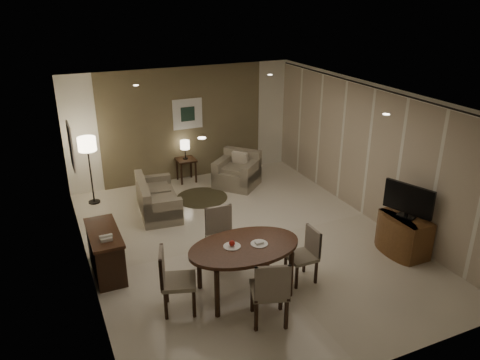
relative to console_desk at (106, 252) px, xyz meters
name	(u,v)px	position (x,y,z in m)	size (l,w,h in m)	color
room_shell	(236,166)	(2.49, 0.40, 0.98)	(5.50, 7.00, 2.70)	beige
taupe_accent	(184,124)	(2.49, 3.48, 0.98)	(3.96, 0.03, 2.70)	brown
curtain_wall	(368,154)	(5.17, 0.00, 0.95)	(0.08, 6.70, 2.58)	#C4B299
curtain_rod	(375,88)	(5.17, 0.00, 2.27)	(0.03, 0.03, 6.80)	black
art_back_frame	(188,114)	(2.59, 3.46, 1.23)	(0.72, 0.03, 0.72)	silver
art_back_canvas	(188,114)	(2.59, 3.44, 1.23)	(0.34, 0.01, 0.34)	#1B3125
art_left_frame	(71,147)	(-0.23, 1.20, 1.48)	(0.03, 0.60, 0.80)	silver
art_left_canvas	(72,146)	(-0.21, 1.20, 1.48)	(0.01, 0.46, 0.64)	gray
downlight_nl	(202,138)	(1.09, -1.80, 2.31)	(0.10, 0.10, 0.01)	white
downlight_nr	(386,114)	(3.89, -1.80, 2.31)	(0.10, 0.10, 0.01)	white
downlight_fl	(136,85)	(1.09, 1.80, 2.31)	(0.10, 0.10, 0.01)	white
downlight_fr	(270,75)	(3.89, 1.80, 2.31)	(0.10, 0.10, 0.01)	white
console_desk	(106,252)	(0.00, 0.00, 0.00)	(0.48, 1.20, 0.75)	#452516
telephone	(106,237)	(0.00, -0.30, 0.43)	(0.20, 0.14, 0.09)	white
tv_cabinet	(404,234)	(4.89, -1.50, -0.03)	(0.48, 0.90, 0.70)	brown
flat_tv	(408,200)	(4.87, -1.50, 0.65)	(0.06, 0.88, 0.60)	black
dining_table	(244,269)	(1.84, -1.42, 0.03)	(1.73, 1.08, 0.81)	#452516
chair_near	(269,289)	(1.87, -2.17, 0.14)	(0.50, 0.50, 1.04)	gray
chair_far	(224,239)	(1.83, -0.62, 0.13)	(0.49, 0.49, 1.01)	gray
chair_left	(179,281)	(0.80, -1.43, 0.12)	(0.48, 0.48, 0.99)	gray
chair_right	(301,256)	(2.79, -1.51, 0.07)	(0.43, 0.43, 0.88)	gray
plate_a	(232,246)	(1.66, -1.37, 0.44)	(0.26, 0.26, 0.02)	white
plate_b	(259,244)	(2.06, -1.47, 0.44)	(0.26, 0.26, 0.02)	white
fruit_apple	(232,243)	(1.66, -1.37, 0.50)	(0.09, 0.09, 0.09)	#AD1B13
napkin	(259,243)	(2.06, -1.47, 0.47)	(0.12, 0.08, 0.03)	white
round_rug	(202,197)	(2.42, 2.14, -0.37)	(1.14, 1.14, 0.01)	#403B24
sofa	(158,196)	(1.36, 1.85, -0.02)	(0.76, 1.51, 0.71)	gray
armchair	(237,170)	(3.42, 2.45, 0.03)	(0.92, 0.86, 0.81)	gray
side_table	(186,170)	(2.42, 3.23, -0.09)	(0.45, 0.45, 0.57)	black
table_lamp	(185,149)	(2.42, 3.25, 0.44)	(0.22, 0.22, 0.50)	#FFEAC1
floor_lamp	(90,171)	(0.19, 2.88, 0.37)	(0.38, 0.38, 1.49)	#FFE5B7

